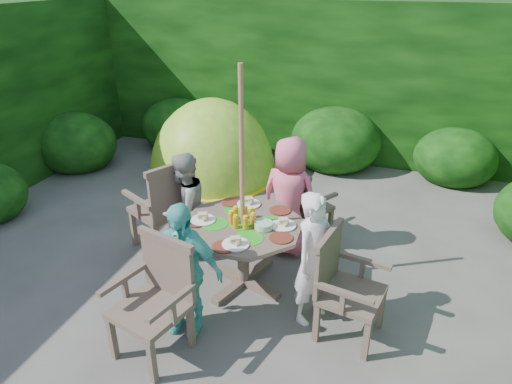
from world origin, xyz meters
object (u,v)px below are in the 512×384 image
(child_left, at_px, (185,208))
(child_back, at_px, (289,197))
(dome_tent, at_px, (213,174))
(parasol_pole, at_px, (242,186))
(garden_chair_front, at_px, (156,297))
(child_front, at_px, (183,269))
(garden_chair_right, at_px, (343,285))
(child_right, at_px, (314,259))
(patio_table, at_px, (243,233))
(garden_chair_back, at_px, (302,203))
(garden_chair_left, at_px, (166,205))

(child_left, xyz_separation_m, child_back, (1.02, 0.49, 0.06))
(child_left, relative_size, dome_tent, 0.51)
(parasol_pole, xyz_separation_m, garden_chair_front, (-0.37, -1.03, -0.59))
(child_left, distance_m, child_front, 1.13)
(garden_chair_right, height_order, child_back, child_back)
(parasol_pole, xyz_separation_m, child_right, (0.76, -0.26, -0.47))
(patio_table, bearing_deg, parasol_pole, 173.61)
(patio_table, distance_m, garden_chair_back, 1.11)
(garden_chair_back, bearing_deg, patio_table, 105.53)
(garden_chair_right, xyz_separation_m, garden_chair_left, (-2.07, 0.72, 0.06))
(garden_chair_right, xyz_separation_m, child_right, (-0.28, 0.11, 0.13))
(child_back, bearing_deg, garden_chair_left, 28.19)
(garden_chair_right, bearing_deg, parasol_pole, 80.90)
(child_right, bearing_deg, garden_chair_right, -86.03)
(child_left, height_order, child_back, child_back)
(garden_chair_right, relative_size, child_back, 0.69)
(child_front, bearing_deg, garden_chair_right, 17.42)
(child_front, distance_m, dome_tent, 3.48)
(dome_tent, bearing_deg, garden_chair_left, -82.66)
(parasol_pole, bearing_deg, garden_chair_front, -109.51)
(patio_table, bearing_deg, child_left, 160.87)
(parasol_pole, relative_size, garden_chair_right, 2.36)
(garden_chair_right, bearing_deg, child_left, 81.17)
(child_right, bearing_deg, garden_chair_back, 42.87)
(garden_chair_back, relative_size, dome_tent, 0.37)
(child_right, bearing_deg, garden_chair_front, 149.94)
(patio_table, height_order, parasol_pole, parasol_pole)
(child_right, xyz_separation_m, dome_tent, (-2.17, 2.73, -0.63))
(child_right, bearing_deg, child_back, 51.30)
(patio_table, distance_m, child_left, 0.80)
(child_right, distance_m, child_back, 1.13)
(child_left, bearing_deg, garden_chair_right, 82.14)
(parasol_pole, bearing_deg, child_left, 160.80)
(patio_table, xyz_separation_m, child_left, (-0.76, 0.26, 0.02))
(parasol_pole, relative_size, garden_chair_left, 2.11)
(child_left, bearing_deg, child_front, 37.51)
(child_back, bearing_deg, child_left, 36.43)
(parasol_pole, distance_m, child_front, 0.93)
(garden_chair_right, height_order, dome_tent, dome_tent)
(child_back, bearing_deg, patio_table, 81.72)
(patio_table, distance_m, garden_chair_left, 1.09)
(child_back, bearing_deg, dome_tent, -35.04)
(child_right, relative_size, dome_tent, 0.53)
(garden_chair_front, relative_size, child_left, 0.79)
(parasol_pole, distance_m, dome_tent, 3.05)
(garden_chair_back, xyz_separation_m, garden_chair_front, (-0.71, -2.08, 0.05))
(patio_table, distance_m, parasol_pole, 0.51)
(garden_chair_right, xyz_separation_m, child_back, (-0.77, 1.13, 0.17))
(parasol_pole, xyz_separation_m, child_front, (-0.26, -0.76, -0.48))
(garden_chair_back, xyz_separation_m, child_front, (-0.61, -1.80, 0.15))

